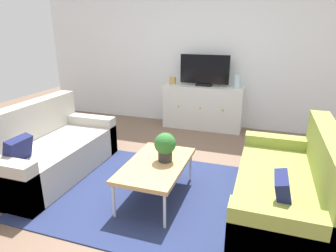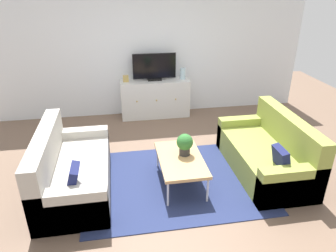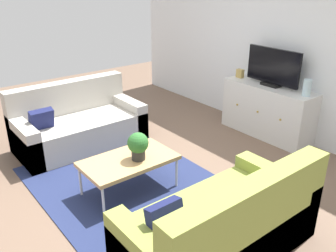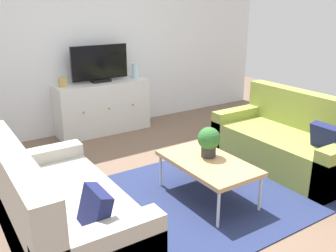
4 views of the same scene
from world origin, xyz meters
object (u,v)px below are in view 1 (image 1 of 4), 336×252
(tv_console, at_px, (203,107))
(potted_plant, at_px, (165,146))
(couch_left_side, at_px, (45,152))
(mantel_clock, at_px, (173,80))
(flat_screen_tv, at_px, (205,71))
(couch_right_side, at_px, (294,191))
(glass_vase, at_px, (238,82))
(coffee_table, at_px, (156,166))

(tv_console, bearing_deg, potted_plant, -87.52)
(couch_left_side, distance_m, mantel_clock, 2.60)
(flat_screen_tv, bearing_deg, couch_left_side, -121.76)
(couch_left_side, xyz_separation_m, couch_right_side, (2.88, 0.00, 0.00))
(glass_vase, xyz_separation_m, mantel_clock, (-1.16, 0.00, -0.05))
(couch_left_side, bearing_deg, flat_screen_tv, 58.24)
(mantel_clock, bearing_deg, glass_vase, 0.00)
(glass_vase, bearing_deg, couch_right_side, -70.92)
(couch_right_side, relative_size, tv_console, 1.24)
(potted_plant, height_order, flat_screen_tv, flat_screen_tv)
(couch_right_side, distance_m, coffee_table, 1.37)
(couch_left_side, height_order, potted_plant, couch_left_side)
(couch_right_side, distance_m, flat_screen_tv, 2.87)
(flat_screen_tv, distance_m, glass_vase, 0.60)
(potted_plant, bearing_deg, flat_screen_tv, 92.46)
(couch_right_side, bearing_deg, coffee_table, -176.13)
(glass_vase, bearing_deg, coffee_table, -102.49)
(couch_left_side, relative_size, coffee_table, 1.69)
(couch_left_side, xyz_separation_m, tv_console, (1.48, 2.37, 0.10))
(coffee_table, height_order, mantel_clock, mantel_clock)
(coffee_table, bearing_deg, couch_right_side, 3.87)
(couch_left_side, bearing_deg, glass_vase, 49.05)
(couch_right_side, relative_size, mantel_clock, 13.34)
(flat_screen_tv, bearing_deg, couch_right_side, -59.69)
(glass_vase, height_order, mantel_clock, glass_vase)
(couch_right_side, bearing_deg, flat_screen_tv, 120.31)
(tv_console, bearing_deg, flat_screen_tv, 90.00)
(couch_left_side, distance_m, flat_screen_tv, 2.92)
(tv_console, height_order, glass_vase, glass_vase)
(flat_screen_tv, bearing_deg, glass_vase, -1.98)
(potted_plant, bearing_deg, tv_console, 92.48)
(couch_right_side, height_order, mantel_clock, mantel_clock)
(couch_right_side, xyz_separation_m, coffee_table, (-1.37, -0.09, 0.10))
(couch_left_side, bearing_deg, mantel_clock, 69.15)
(coffee_table, xyz_separation_m, flat_screen_tv, (-0.03, 2.49, 0.66))
(glass_vase, bearing_deg, mantel_clock, 180.00)
(flat_screen_tv, height_order, glass_vase, flat_screen_tv)
(couch_left_side, relative_size, tv_console, 1.24)
(coffee_table, relative_size, glass_vase, 4.58)
(tv_console, height_order, flat_screen_tv, flat_screen_tv)
(coffee_table, xyz_separation_m, glass_vase, (0.55, 2.47, 0.50))
(glass_vase, distance_m, mantel_clock, 1.16)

